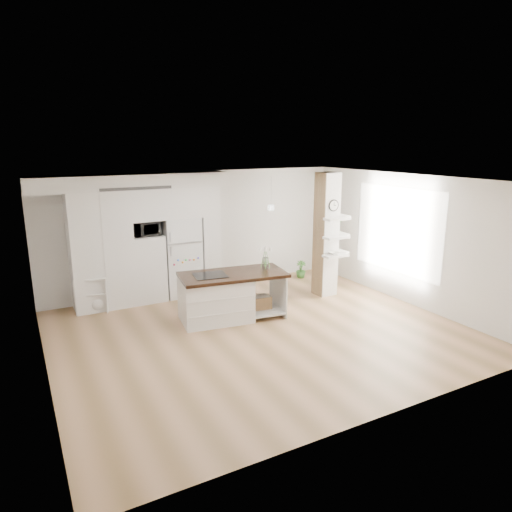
# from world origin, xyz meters

# --- Properties ---
(floor) EXTENTS (7.00, 6.00, 0.01)m
(floor) POSITION_xyz_m (0.00, 0.00, 0.00)
(floor) COLOR tan
(floor) RESTS_ON ground
(room) EXTENTS (7.04, 6.04, 2.72)m
(room) POSITION_xyz_m (0.00, 0.00, 1.86)
(room) COLOR white
(room) RESTS_ON ground
(cabinet_wall) EXTENTS (4.00, 0.71, 2.70)m
(cabinet_wall) POSITION_xyz_m (-1.45, 2.67, 1.51)
(cabinet_wall) COLOR white
(cabinet_wall) RESTS_ON floor
(refrigerator) EXTENTS (0.78, 0.69, 1.75)m
(refrigerator) POSITION_xyz_m (-0.53, 2.68, 0.88)
(refrigerator) COLOR white
(refrigerator) RESTS_ON floor
(column) EXTENTS (0.69, 0.90, 2.70)m
(column) POSITION_xyz_m (2.38, 1.13, 1.35)
(column) COLOR silver
(column) RESTS_ON floor
(window) EXTENTS (0.00, 2.40, 2.40)m
(window) POSITION_xyz_m (3.48, 0.30, 1.50)
(window) COLOR white
(window) RESTS_ON room
(pendant_light) EXTENTS (0.12, 0.12, 0.10)m
(pendant_light) POSITION_xyz_m (1.70, 0.15, 2.12)
(pendant_light) COLOR white
(pendant_light) RESTS_ON room
(kitchen_island) EXTENTS (2.11, 1.22, 1.47)m
(kitchen_island) POSITION_xyz_m (-0.35, 0.89, 0.47)
(kitchen_island) COLOR white
(kitchen_island) RESTS_ON floor
(bookshelf) EXTENTS (0.67, 0.48, 0.72)m
(bookshelf) POSITION_xyz_m (-2.46, 2.49, 0.31)
(bookshelf) COLOR white
(bookshelf) RESTS_ON floor
(floor_plant_a) EXTENTS (0.32, 0.28, 0.51)m
(floor_plant_a) POSITION_xyz_m (2.47, 1.57, 0.25)
(floor_plant_a) COLOR #3E7C31
(floor_plant_a) RESTS_ON floor
(floor_plant_b) EXTENTS (0.32, 0.32, 0.43)m
(floor_plant_b) POSITION_xyz_m (2.53, 2.50, 0.22)
(floor_plant_b) COLOR #3E7C31
(floor_plant_b) RESTS_ON floor
(microwave) EXTENTS (0.54, 0.37, 0.30)m
(microwave) POSITION_xyz_m (-1.27, 2.62, 1.57)
(microwave) COLOR #2D2D2D
(microwave) RESTS_ON cabinet_wall
(shelf_plant) EXTENTS (0.27, 0.23, 0.30)m
(shelf_plant) POSITION_xyz_m (2.63, 1.30, 1.52)
(shelf_plant) COLOR #3E7C31
(shelf_plant) RESTS_ON column
(decor_bowl) EXTENTS (0.22, 0.22, 0.05)m
(decor_bowl) POSITION_xyz_m (2.30, 0.90, 1.00)
(decor_bowl) COLOR white
(decor_bowl) RESTS_ON column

